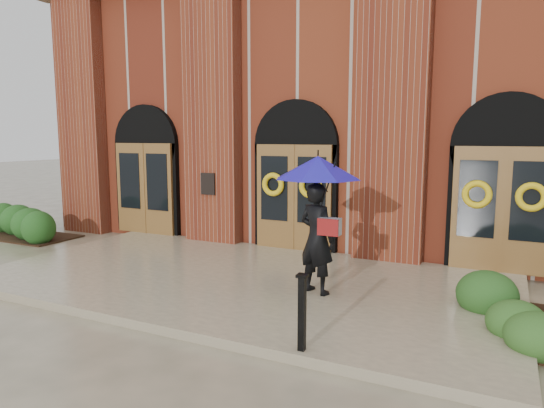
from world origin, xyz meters
The scene contains 7 objects.
ground centered at (0.00, 0.00, 0.00)m, with size 90.00×90.00×0.00m, color tan.
landing centered at (0.00, 0.15, 0.07)m, with size 10.00×5.30×0.15m, color tan.
church_building centered at (0.00, 8.78, 3.50)m, with size 16.20×12.53×7.00m.
man_with_umbrella centered at (1.67, -0.11, 1.81)m, with size 1.90×1.90×2.37m.
metal_post centered at (2.32, -2.35, 0.67)m, with size 0.14×0.14×1.00m.
hedge_wall_left centered at (-8.00, 1.32, 0.42)m, with size 3.27×1.31×0.84m, color #1E4C19.
hedge_front_right centered at (5.10, -0.35, 0.28)m, with size 1.60×1.37×0.57m, color #2B531E.
Camera 1 is at (4.53, -7.77, 2.86)m, focal length 32.00 mm.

